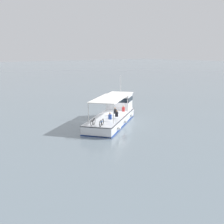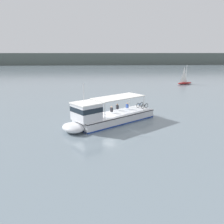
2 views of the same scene
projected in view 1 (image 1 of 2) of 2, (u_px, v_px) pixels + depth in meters
The scene contains 2 objects.
ground_plane at pixel (116, 122), 36.09m from camera, with size 400.00×400.00×0.00m, color slate.
ferry_main at pixel (114, 113), 35.96m from camera, with size 12.08×10.00×5.32m.
Camera 1 is at (22.14, 27.26, 8.46)m, focal length 48.00 mm.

